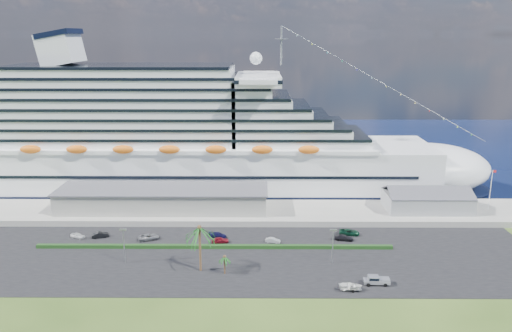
{
  "coord_description": "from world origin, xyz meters",
  "views": [
    {
      "loc": [
        3.08,
        -97.94,
        51.27
      ],
      "look_at": [
        2.23,
        30.0,
        17.5
      ],
      "focal_mm": 35.0,
      "sensor_mm": 36.0,
      "label": 1
    }
  ],
  "objects_px": {
    "pickup_truck": "(376,280)",
    "boat_trailer": "(351,286)",
    "cruise_ship": "(185,142)",
    "parked_car_3": "(218,235)"
  },
  "relations": [
    {
      "from": "cruise_ship",
      "to": "parked_car_3",
      "type": "distance_m",
      "value": 46.26
    },
    {
      "from": "cruise_ship",
      "to": "parked_car_3",
      "type": "height_order",
      "value": "cruise_ship"
    },
    {
      "from": "pickup_truck",
      "to": "cruise_ship",
      "type": "bearing_deg",
      "value": 126.68
    },
    {
      "from": "parked_car_3",
      "to": "pickup_truck",
      "type": "relative_size",
      "value": 0.85
    },
    {
      "from": "pickup_truck",
      "to": "boat_trailer",
      "type": "height_order",
      "value": "pickup_truck"
    },
    {
      "from": "parked_car_3",
      "to": "boat_trailer",
      "type": "xyz_separation_m",
      "value": [
        29.68,
        -27.72,
        0.37
      ]
    },
    {
      "from": "cruise_ship",
      "to": "boat_trailer",
      "type": "bearing_deg",
      "value": -57.74
    },
    {
      "from": "boat_trailer",
      "to": "parked_car_3",
      "type": "bearing_deg",
      "value": 136.96
    },
    {
      "from": "pickup_truck",
      "to": "boat_trailer",
      "type": "distance_m",
      "value": 6.43
    },
    {
      "from": "cruise_ship",
      "to": "parked_car_3",
      "type": "bearing_deg",
      "value": -71.47
    }
  ]
}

